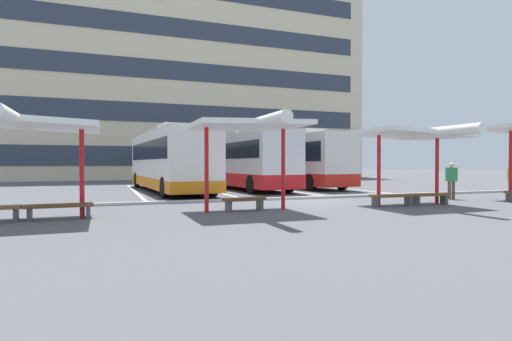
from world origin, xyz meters
TOP-DOWN VIEW (x-y plane):
  - ground_plane at (0.00, 0.00)m, footprint 160.00×160.00m
  - terminal_building at (0.02, 32.52)m, footprint 41.38×13.70m
  - coach_bus_0 at (-4.60, 8.59)m, footprint 3.32×12.67m
  - coach_bus_1 at (0.19, 8.80)m, footprint 3.22×10.46m
  - coach_bus_2 at (4.15, 9.61)m, footprint 3.39×10.40m
  - lane_stripe_0 at (-6.47, 8.97)m, footprint 0.16×14.00m
  - lane_stripe_1 at (-2.16, 8.97)m, footprint 0.16×14.00m
  - lane_stripe_2 at (2.16, 8.97)m, footprint 0.16×14.00m
  - lane_stripe_3 at (6.47, 8.97)m, footprint 0.16×14.00m
  - waiting_shelter_0 at (-10.30, -2.54)m, footprint 4.02×5.09m
  - bench_1 at (-9.40, -2.30)m, footprint 1.86×0.51m
  - waiting_shelter_1 at (-3.62, -2.58)m, footprint 3.77×4.91m
  - bench_2 at (-3.62, -2.11)m, footprint 1.55×0.61m
  - waiting_shelter_2 at (3.01, -2.88)m, footprint 3.83×4.85m
  - bench_3 at (2.11, -2.73)m, footprint 1.77×0.55m
  - bench_4 at (3.91, -2.79)m, footprint 1.63×0.55m
  - platform_kerb at (0.00, 1.22)m, footprint 44.00×0.24m
  - waiting_passenger_1 at (6.70, -1.14)m, footprint 0.52×0.45m

SIDE VIEW (x-z plane):
  - ground_plane at x=0.00m, z-range 0.00..0.00m
  - lane_stripe_0 at x=-6.47m, z-range 0.00..0.01m
  - lane_stripe_1 at x=-2.16m, z-range 0.00..0.01m
  - lane_stripe_2 at x=2.16m, z-range 0.00..0.01m
  - lane_stripe_3 at x=6.47m, z-range 0.00..0.01m
  - platform_kerb at x=0.00m, z-range 0.00..0.12m
  - bench_2 at x=-3.62m, z-range 0.11..0.56m
  - bench_4 at x=3.91m, z-range 0.11..0.56m
  - bench_3 at x=2.11m, z-range 0.11..0.56m
  - bench_1 at x=-9.40m, z-range 0.11..0.56m
  - waiting_passenger_1 at x=6.70m, z-range 0.13..1.80m
  - coach_bus_1 at x=0.19m, z-range -0.13..3.65m
  - coach_bus_0 at x=-4.60m, z-range -0.09..3.67m
  - coach_bus_2 at x=4.15m, z-range -0.12..3.70m
  - waiting_shelter_2 at x=3.01m, z-range 1.24..4.18m
  - waiting_shelter_0 at x=-10.30m, z-range 1.25..4.20m
  - waiting_shelter_1 at x=-3.62m, z-range 1.32..4.40m
  - terminal_building at x=0.02m, z-range -1.37..22.78m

